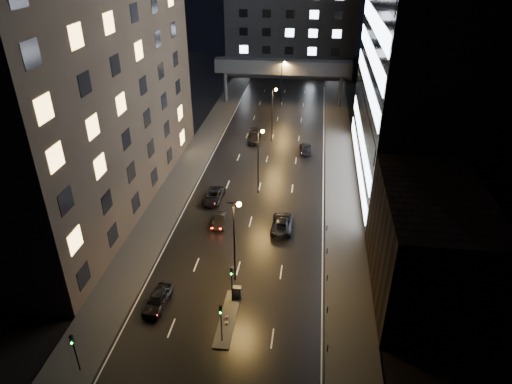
# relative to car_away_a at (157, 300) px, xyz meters

# --- Properties ---
(ground) EXTENTS (160.00, 160.00, 0.00)m
(ground) POSITION_rel_car_away_a_xyz_m (7.27, 37.13, -0.82)
(ground) COLOR black
(ground) RESTS_ON ground
(sidewalk_left) EXTENTS (5.00, 110.00, 0.15)m
(sidewalk_left) POSITION_rel_car_away_a_xyz_m (-5.23, 32.13, -0.74)
(sidewalk_left) COLOR #383533
(sidewalk_left) RESTS_ON ground
(sidewalk_right) EXTENTS (5.00, 110.00, 0.15)m
(sidewalk_right) POSITION_rel_car_away_a_xyz_m (19.77, 32.13, -0.74)
(sidewalk_right) COLOR #383533
(sidewalk_right) RESTS_ON ground
(building_left) EXTENTS (15.00, 48.00, 40.00)m
(building_left) POSITION_rel_car_away_a_xyz_m (-15.23, 21.13, 19.18)
(building_left) COLOR #2D2319
(building_left) RESTS_ON ground
(building_right_low) EXTENTS (10.00, 18.00, 12.00)m
(building_right_low) POSITION_rel_car_away_a_xyz_m (27.27, 6.13, 5.18)
(building_right_low) COLOR black
(building_right_low) RESTS_ON ground
(building_right_glass) EXTENTS (20.00, 36.00, 45.00)m
(building_right_glass) POSITION_rel_car_away_a_xyz_m (32.27, 33.13, 21.68)
(building_right_glass) COLOR black
(building_right_glass) RESTS_ON ground
(building_far) EXTENTS (34.00, 14.00, 25.00)m
(building_far) POSITION_rel_car_away_a_xyz_m (7.27, 95.13, 11.68)
(building_far) COLOR #333335
(building_far) RESTS_ON ground
(skybridge) EXTENTS (30.00, 3.00, 10.00)m
(skybridge) POSITION_rel_car_away_a_xyz_m (7.27, 67.13, 7.52)
(skybridge) COLOR #333335
(skybridge) RESTS_ON ground
(median_island) EXTENTS (1.60, 8.00, 0.15)m
(median_island) POSITION_rel_car_away_a_xyz_m (7.57, -0.87, -0.74)
(median_island) COLOR #383533
(median_island) RESTS_ON ground
(traffic_signal_near) EXTENTS (0.28, 0.34, 4.40)m
(traffic_signal_near) POSITION_rel_car_away_a_xyz_m (7.57, 1.62, 2.27)
(traffic_signal_near) COLOR black
(traffic_signal_near) RESTS_ON median_island
(traffic_signal_far) EXTENTS (0.28, 0.34, 4.40)m
(traffic_signal_far) POSITION_rel_car_away_a_xyz_m (7.57, -3.88, 2.27)
(traffic_signal_far) COLOR black
(traffic_signal_far) RESTS_ON median_island
(traffic_signal_corner) EXTENTS (0.28, 0.34, 4.40)m
(traffic_signal_corner) POSITION_rel_car_away_a_xyz_m (-4.23, -8.88, 2.12)
(traffic_signal_corner) COLOR black
(traffic_signal_corner) RESTS_ON ground
(bollard_row) EXTENTS (0.12, 25.12, 0.90)m
(bollard_row) POSITION_rel_car_away_a_xyz_m (17.47, 3.63, -0.37)
(bollard_row) COLOR black
(bollard_row) RESTS_ON ground
(streetlight_near) EXTENTS (1.45, 0.50, 10.15)m
(streetlight_near) POSITION_rel_car_away_a_xyz_m (7.43, 5.13, 5.68)
(streetlight_near) COLOR black
(streetlight_near) RESTS_ON ground
(streetlight_mid_a) EXTENTS (1.45, 0.50, 10.15)m
(streetlight_mid_a) POSITION_rel_car_away_a_xyz_m (7.43, 25.13, 5.68)
(streetlight_mid_a) COLOR black
(streetlight_mid_a) RESTS_ON ground
(streetlight_mid_b) EXTENTS (1.45, 0.50, 10.15)m
(streetlight_mid_b) POSITION_rel_car_away_a_xyz_m (7.43, 45.13, 5.68)
(streetlight_mid_b) COLOR black
(streetlight_mid_b) RESTS_ON ground
(streetlight_far) EXTENTS (1.45, 0.50, 10.15)m
(streetlight_far) POSITION_rel_car_away_a_xyz_m (7.43, 65.13, 5.68)
(streetlight_far) COLOR black
(streetlight_far) RESTS_ON ground
(car_away_a) EXTENTS (2.31, 4.95, 1.64)m
(car_away_a) POSITION_rel_car_away_a_xyz_m (0.00, 0.00, 0.00)
(car_away_a) COLOR black
(car_away_a) RESTS_ON ground
(car_away_b) EXTENTS (1.77, 4.10, 1.31)m
(car_away_b) POSITION_rel_car_away_a_xyz_m (3.25, 15.95, -0.16)
(car_away_b) COLOR black
(car_away_b) RESTS_ON ground
(car_away_c) EXTENTS (2.63, 5.40, 1.48)m
(car_away_c) POSITION_rel_car_away_a_xyz_m (1.16, 22.02, -0.08)
(car_away_c) COLOR black
(car_away_c) RESTS_ON ground
(car_away_d) EXTENTS (2.70, 5.84, 1.65)m
(car_away_d) POSITION_rel_car_away_a_xyz_m (4.09, 44.72, 0.01)
(car_away_d) COLOR black
(car_away_d) RESTS_ON ground
(car_toward_a) EXTENTS (2.67, 5.77, 1.60)m
(car_toward_a) POSITION_rel_car_away_a_xyz_m (11.61, 16.13, -0.02)
(car_toward_a) COLOR black
(car_toward_a) RESTS_ON ground
(car_toward_b) EXTENTS (2.42, 5.12, 1.44)m
(car_toward_b) POSITION_rel_car_away_a_xyz_m (13.74, 40.96, -0.10)
(car_toward_b) COLOR black
(car_toward_b) RESTS_ON ground
(utility_cabinet) EXTENTS (0.89, 0.56, 1.34)m
(utility_cabinet) POSITION_rel_car_away_a_xyz_m (7.97, 2.24, 0.00)
(utility_cabinet) COLOR #48484A
(utility_cabinet) RESTS_ON median_island
(cone_a) EXTENTS (0.44, 0.44, 0.50)m
(cone_a) POSITION_rel_car_away_a_xyz_m (7.59, -1.71, -0.57)
(cone_a) COLOR orange
(cone_a) RESTS_ON ground
(cone_b) EXTENTS (0.34, 0.34, 0.56)m
(cone_b) POSITION_rel_car_away_a_xyz_m (7.48, -0.95, -0.54)
(cone_b) COLOR #FA320D
(cone_b) RESTS_ON ground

